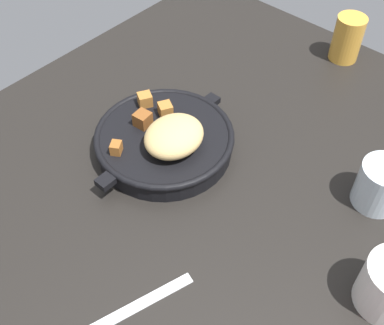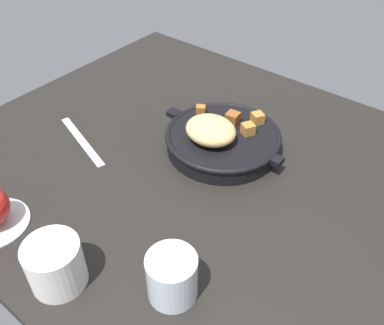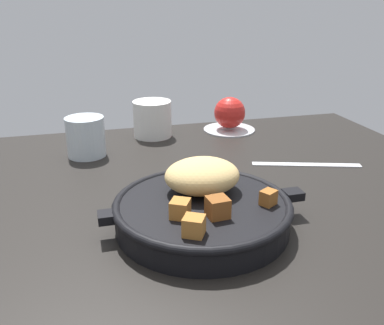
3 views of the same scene
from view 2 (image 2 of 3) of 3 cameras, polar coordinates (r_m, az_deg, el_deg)
name	(u,v)px [view 2 (image 2 of 3)]	position (r cm, az deg, el deg)	size (l,w,h in cm)	color
ground_plane	(202,170)	(86.38, 1.35, -0.98)	(103.52, 85.39, 2.40)	black
cast_iron_skillet	(220,137)	(88.29, 3.80, 3.40)	(28.54, 24.21, 8.56)	black
butter_knife	(82,141)	(94.73, -14.65, 2.88)	(20.19, 1.60, 0.36)	silver
ceramic_mug_white	(55,264)	(67.29, -17.97, -12.96)	(8.52, 8.52, 8.05)	silver
water_glass_short	(172,277)	(63.17, -2.72, -15.14)	(7.54, 7.54, 7.81)	silver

